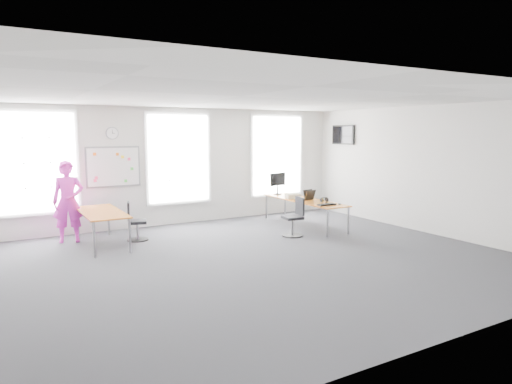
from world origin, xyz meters
TOP-DOWN VIEW (x-y plane):
  - floor at (0.00, 0.00)m, footprint 10.00×10.00m
  - ceiling at (0.00, 0.00)m, footprint 10.00×10.00m
  - wall_back at (0.00, 4.00)m, footprint 10.00×0.00m
  - wall_front at (0.00, -4.00)m, footprint 10.00×0.00m
  - wall_right at (5.00, 0.00)m, footprint 0.00×10.00m
  - window_left at (-3.00, 3.97)m, footprint 1.60×0.06m
  - window_mid at (0.30, 3.97)m, footprint 1.60×0.06m
  - window_right at (3.30, 3.97)m, footprint 1.60×0.06m
  - desk_right at (2.94, 2.11)m, footprint 0.74×2.78m
  - desk_left at (-1.94, 2.61)m, footprint 0.79×1.99m
  - chair_right at (2.07, 1.28)m, footprint 0.48×0.48m
  - chair_left at (-1.23, 2.67)m, footprint 0.48×0.48m
  - person at (-2.49, 3.27)m, footprint 0.72×0.54m
  - whiteboard at (-1.35, 3.97)m, footprint 1.20×0.03m
  - wall_clock at (-1.35, 3.97)m, footprint 0.30×0.04m
  - tv at (4.95, 3.00)m, footprint 0.06×0.90m
  - keyboard at (2.86, 1.10)m, footprint 0.47×0.20m
  - mouse at (3.15, 0.99)m, footprint 0.10×0.12m
  - lens_cap at (3.07, 1.39)m, footprint 0.07×0.07m
  - headphones at (3.12, 1.53)m, footprint 0.20×0.11m
  - laptop_sleeve at (2.99, 1.96)m, footprint 0.33×0.24m
  - paper_stack at (2.82, 2.43)m, footprint 0.40×0.34m
  - monitor at (2.90, 3.29)m, footprint 0.53×0.22m

SIDE VIEW (x-z plane):
  - floor at x=0.00m, z-range 0.00..0.00m
  - chair_left at x=-1.23m, z-range -0.05..0.81m
  - chair_right at x=2.07m, z-range -0.06..0.84m
  - desk_right at x=2.94m, z-range 0.29..0.97m
  - desk_left at x=-1.94m, z-range 0.30..1.03m
  - lens_cap at x=3.07m, z-range 0.68..0.68m
  - keyboard at x=2.86m, z-range 0.68..0.70m
  - mouse at x=3.15m, z-range 0.68..0.72m
  - headphones at x=3.12m, z-range 0.67..0.79m
  - paper_stack at x=2.82m, z-range 0.68..0.80m
  - laptop_sleeve at x=2.99m, z-range 0.67..0.94m
  - person at x=-2.49m, z-range 0.00..1.77m
  - monitor at x=2.90m, z-range 0.74..1.33m
  - wall_back at x=0.00m, z-range -3.50..6.50m
  - wall_front at x=0.00m, z-range -3.50..6.50m
  - wall_right at x=5.00m, z-range -3.50..6.50m
  - whiteboard at x=-1.35m, z-range 1.10..2.00m
  - window_left at x=-3.00m, z-range 0.60..2.80m
  - window_mid at x=0.30m, z-range 0.60..2.80m
  - window_right at x=3.30m, z-range 0.60..2.80m
  - tv at x=4.95m, z-range 2.02..2.57m
  - wall_clock at x=-1.35m, z-range 2.20..2.50m
  - ceiling at x=0.00m, z-range 3.00..3.00m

